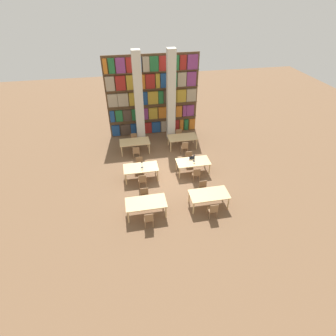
# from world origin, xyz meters

# --- Properties ---
(ground_plane) EXTENTS (40.00, 40.00, 0.00)m
(ground_plane) POSITION_xyz_m (0.00, 0.00, 0.00)
(ground_plane) COLOR brown
(bookshelf_bank) EXTENTS (6.26, 0.35, 5.50)m
(bookshelf_bank) POSITION_xyz_m (-0.01, 5.30, 2.73)
(bookshelf_bank) COLOR brown
(bookshelf_bank) RESTS_ON ground_plane
(pillar_left) EXTENTS (0.53, 0.53, 6.00)m
(pillar_left) POSITION_xyz_m (-1.05, 4.22, 3.00)
(pillar_left) COLOR beige
(pillar_left) RESTS_ON ground_plane
(pillar_center) EXTENTS (0.53, 0.53, 6.00)m
(pillar_center) POSITION_xyz_m (1.05, 4.22, 3.00)
(pillar_center) COLOR beige
(pillar_center) RESTS_ON ground_plane
(reading_table_0) EXTENTS (1.92, 1.00, 0.77)m
(reading_table_0) POSITION_xyz_m (-1.55, -2.88, 0.69)
(reading_table_0) COLOR tan
(reading_table_0) RESTS_ON ground_plane
(chair_0) EXTENTS (0.42, 0.40, 0.87)m
(chair_0) POSITION_xyz_m (-1.52, -3.67, 0.47)
(chair_0) COLOR olive
(chair_0) RESTS_ON ground_plane
(chair_1) EXTENTS (0.42, 0.40, 0.87)m
(chair_1) POSITION_xyz_m (-1.52, -2.10, 0.47)
(chair_1) COLOR olive
(chair_1) RESTS_ON ground_plane
(reading_table_1) EXTENTS (1.92, 1.00, 0.77)m
(reading_table_1) POSITION_xyz_m (1.55, -2.87, 0.69)
(reading_table_1) COLOR tan
(reading_table_1) RESTS_ON ground_plane
(chair_2) EXTENTS (0.42, 0.40, 0.87)m
(chair_2) POSITION_xyz_m (1.51, -3.66, 0.47)
(chair_2) COLOR olive
(chair_2) RESTS_ON ground_plane
(chair_3) EXTENTS (0.42, 0.40, 0.87)m
(chair_3) POSITION_xyz_m (1.51, -2.09, 0.47)
(chair_3) COLOR olive
(chair_3) RESTS_ON ground_plane
(reading_table_2) EXTENTS (1.92, 1.00, 0.77)m
(reading_table_2) POSITION_xyz_m (-1.50, -0.04, 0.69)
(reading_table_2) COLOR tan
(reading_table_2) RESTS_ON ground_plane
(chair_4) EXTENTS (0.42, 0.40, 0.87)m
(chair_4) POSITION_xyz_m (-1.51, -0.82, 0.47)
(chair_4) COLOR olive
(chair_4) RESTS_ON ground_plane
(chair_5) EXTENTS (0.42, 0.40, 0.87)m
(chair_5) POSITION_xyz_m (-1.51, 0.74, 0.47)
(chair_5) COLOR olive
(chair_5) RESTS_ON ground_plane
(desk_lamp_0) EXTENTS (0.14, 0.14, 0.41)m
(desk_lamp_0) POSITION_xyz_m (-1.42, -0.08, 1.05)
(desk_lamp_0) COLOR #232328
(desk_lamp_0) RESTS_ON reading_table_2
(reading_table_3) EXTENTS (1.92, 1.00, 0.77)m
(reading_table_3) POSITION_xyz_m (1.52, -0.02, 0.69)
(reading_table_3) COLOR tan
(reading_table_3) RESTS_ON ground_plane
(chair_6) EXTENTS (0.42, 0.40, 0.87)m
(chair_6) POSITION_xyz_m (1.49, -0.80, 0.47)
(chair_6) COLOR olive
(chair_6) RESTS_ON ground_plane
(chair_7) EXTENTS (0.42, 0.40, 0.87)m
(chair_7) POSITION_xyz_m (1.49, 0.76, 0.47)
(chair_7) COLOR olive
(chair_7) RESTS_ON ground_plane
(desk_lamp_1) EXTENTS (0.14, 0.14, 0.45)m
(desk_lamp_1) POSITION_xyz_m (1.56, -0.01, 1.07)
(desk_lamp_1) COLOR #232328
(desk_lamp_1) RESTS_ON reading_table_3
(laptop) EXTENTS (0.32, 0.22, 0.21)m
(laptop) POSITION_xyz_m (1.51, 0.29, 0.81)
(laptop) COLOR silver
(laptop) RESTS_ON reading_table_3
(reading_table_4) EXTENTS (1.92, 1.00, 0.77)m
(reading_table_4) POSITION_xyz_m (-1.59, 2.88, 0.69)
(reading_table_4) COLOR tan
(reading_table_4) RESTS_ON ground_plane
(chair_8) EXTENTS (0.42, 0.40, 0.87)m
(chair_8) POSITION_xyz_m (-1.58, 2.09, 0.47)
(chair_8) COLOR olive
(chair_8) RESTS_ON ground_plane
(chair_9) EXTENTS (0.42, 0.40, 0.87)m
(chair_9) POSITION_xyz_m (-1.58, 3.66, 0.47)
(chair_9) COLOR olive
(chair_9) RESTS_ON ground_plane
(reading_table_5) EXTENTS (1.92, 1.00, 0.77)m
(reading_table_5) POSITION_xyz_m (1.58, 2.88, 0.69)
(reading_table_5) COLOR tan
(reading_table_5) RESTS_ON ground_plane
(chair_10) EXTENTS (0.42, 0.40, 0.87)m
(chair_10) POSITION_xyz_m (1.53, 2.10, 0.47)
(chair_10) COLOR olive
(chair_10) RESTS_ON ground_plane
(chair_11) EXTENTS (0.42, 0.40, 0.87)m
(chair_11) POSITION_xyz_m (1.53, 3.66, 0.47)
(chair_11) COLOR olive
(chair_11) RESTS_ON ground_plane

